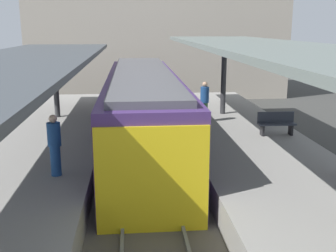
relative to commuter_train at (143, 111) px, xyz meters
name	(u,v)px	position (x,y,z in m)	size (l,w,h in m)	color
ground_plane	(149,206)	(0.00, -5.15, -1.73)	(80.00, 80.00, 0.00)	#383835
platform_left	(11,195)	(-3.80, -5.15, -1.23)	(4.40, 28.00, 1.00)	gray
platform_right	(280,185)	(3.80, -5.15, -1.23)	(4.40, 28.00, 1.00)	gray
track_ballast	(149,203)	(0.00, -5.15, -1.63)	(3.20, 28.00, 0.20)	#59544C
rail_near_side	(124,198)	(-0.72, -5.15, -1.46)	(0.08, 28.00, 0.14)	slate
rail_far_side	(175,196)	(0.72, -5.15, -1.46)	(0.08, 28.00, 0.14)	slate
commuter_train	(143,111)	(0.00, 0.00, 0.00)	(2.78, 14.10, 3.10)	#472D6B
canopy_left	(14,64)	(-3.80, -3.75, 2.21)	(4.18, 21.00, 3.05)	#333335
canopy_right	(272,49)	(3.80, -3.75, 2.60)	(4.18, 21.00, 3.45)	#333335
platform_bench	(276,123)	(4.96, -1.41, -0.26)	(1.40, 0.41, 0.86)	black
passenger_near_bench	(55,144)	(-2.54, -5.08, 0.16)	(0.36, 0.36, 1.70)	navy
passenger_far_end	(205,101)	(2.64, 0.96, 0.17)	(0.36, 0.36, 1.73)	#386B3D
station_building_backdrop	(157,19)	(1.55, 14.85, 3.77)	(18.00, 6.00, 11.00)	#A89E8E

